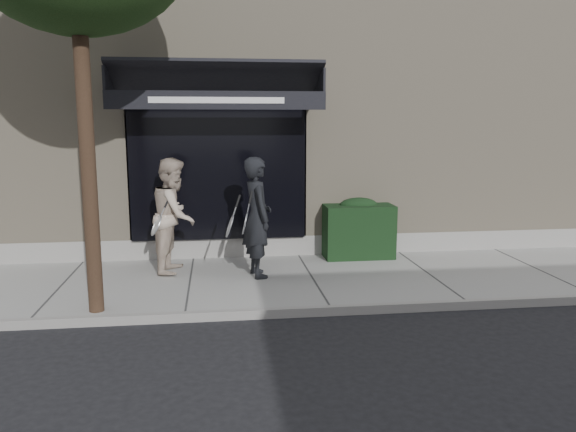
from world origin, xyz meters
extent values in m
plane|color=black|center=(0.00, 0.00, 0.00)|extent=(80.00, 80.00, 0.00)
cube|color=#9E9E99|center=(0.00, 0.00, 0.06)|extent=(20.00, 3.00, 0.12)
cube|color=gray|center=(0.00, -1.55, 0.07)|extent=(20.00, 0.10, 0.14)
cube|color=tan|center=(0.00, 5.00, 2.75)|extent=(14.00, 7.00, 5.50)
cube|color=gray|center=(0.00, 1.70, 0.25)|extent=(14.02, 0.42, 0.50)
cube|color=black|center=(-1.50, 1.55, 1.80)|extent=(3.20, 0.30, 2.60)
cube|color=gray|center=(-3.10, 1.70, 1.80)|extent=(0.08, 0.40, 2.60)
cube|color=gray|center=(0.10, 1.70, 1.80)|extent=(0.08, 0.40, 2.60)
cube|color=gray|center=(-1.50, 1.70, 3.14)|extent=(3.36, 0.40, 0.12)
cube|color=black|center=(-1.50, 1.00, 3.40)|extent=(3.60, 1.03, 0.55)
cube|color=black|center=(-1.50, 0.50, 3.01)|extent=(3.60, 0.05, 0.30)
cube|color=white|center=(-1.50, 0.47, 3.01)|extent=(2.20, 0.01, 0.10)
cube|color=black|center=(-3.28, 1.00, 3.32)|extent=(0.04, 1.00, 0.45)
cube|color=black|center=(0.28, 1.00, 3.32)|extent=(0.04, 1.00, 0.45)
cube|color=black|center=(1.10, 1.25, 0.62)|extent=(1.30, 0.70, 1.00)
ellipsoid|color=black|center=(1.10, 1.25, 1.12)|extent=(0.71, 0.38, 0.27)
cylinder|color=black|center=(-3.20, -1.30, 2.40)|extent=(0.20, 0.20, 4.80)
imported|color=black|center=(-0.89, 0.18, 1.11)|extent=(0.61, 0.80, 1.99)
torus|color=silver|center=(-1.10, -0.07, 1.07)|extent=(0.13, 0.31, 0.30)
cylinder|color=silver|center=(-1.10, -0.07, 1.07)|extent=(0.09, 0.28, 0.26)
cylinder|color=silver|center=(-1.10, -0.07, 1.07)|extent=(0.18, 0.04, 0.06)
cylinder|color=black|center=(-1.10, -0.07, 1.07)|extent=(0.20, 0.06, 0.07)
torus|color=silver|center=(-1.35, -0.20, 1.05)|extent=(0.13, 0.31, 0.30)
cylinder|color=silver|center=(-1.35, -0.20, 1.05)|extent=(0.10, 0.27, 0.26)
cylinder|color=silver|center=(-1.35, -0.20, 1.05)|extent=(0.18, 0.02, 0.08)
cylinder|color=black|center=(-1.35, -0.20, 1.05)|extent=(0.20, 0.04, 0.10)
imported|color=beige|center=(-2.26, 0.66, 1.09)|extent=(0.87, 1.05, 1.95)
torus|color=silver|center=(-2.53, 0.33, 0.99)|extent=(0.24, 0.34, 0.28)
cylinder|color=silver|center=(-2.53, 0.33, 0.99)|extent=(0.20, 0.30, 0.24)
cylinder|color=silver|center=(-2.53, 0.33, 0.99)|extent=(0.17, 0.07, 0.10)
cylinder|color=black|center=(-2.53, 0.33, 0.99)|extent=(0.19, 0.09, 0.12)
camera|label=1|loc=(-1.54, -8.90, 2.69)|focal=35.00mm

